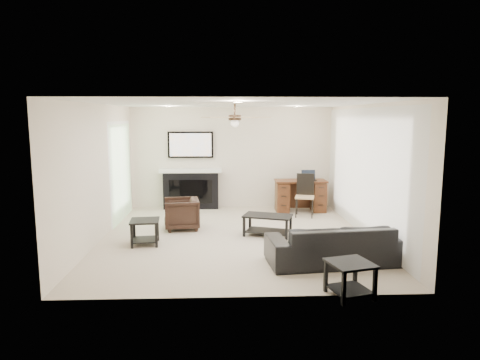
{
  "coord_description": "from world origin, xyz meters",
  "views": [
    {
      "loc": [
        -0.23,
        -7.89,
        2.27
      ],
      "look_at": [
        0.09,
        0.06,
        1.09
      ],
      "focal_mm": 32.0,
      "sensor_mm": 36.0,
      "label": 1
    }
  ],
  "objects_px": {
    "armchair": "(181,214)",
    "desk": "(300,196)",
    "fireplace_unit": "(191,170)",
    "coffee_table": "(268,225)",
    "sofa": "(336,244)"
  },
  "relations": [
    {
      "from": "coffee_table",
      "to": "sofa",
      "type": "bearing_deg",
      "value": -41.43
    },
    {
      "from": "coffee_table",
      "to": "fireplace_unit",
      "type": "relative_size",
      "value": 0.47
    },
    {
      "from": "fireplace_unit",
      "to": "desk",
      "type": "bearing_deg",
      "value": -8.9
    },
    {
      "from": "desk",
      "to": "sofa",
      "type": "bearing_deg",
      "value": -91.68
    },
    {
      "from": "fireplace_unit",
      "to": "coffee_table",
      "type": "bearing_deg",
      "value": -56.69
    },
    {
      "from": "sofa",
      "to": "coffee_table",
      "type": "relative_size",
      "value": 2.36
    },
    {
      "from": "sofa",
      "to": "coffee_table",
      "type": "height_order",
      "value": "sofa"
    },
    {
      "from": "coffee_table",
      "to": "desk",
      "type": "xyz_separation_m",
      "value": [
        1.01,
        2.09,
        0.18
      ]
    },
    {
      "from": "sofa",
      "to": "armchair",
      "type": "height_order",
      "value": "armchair"
    },
    {
      "from": "sofa",
      "to": "fireplace_unit",
      "type": "bearing_deg",
      "value": -64.28
    },
    {
      "from": "armchair",
      "to": "desk",
      "type": "distance_m",
      "value": 3.12
    },
    {
      "from": "sofa",
      "to": "fireplace_unit",
      "type": "height_order",
      "value": "fireplace_unit"
    },
    {
      "from": "armchair",
      "to": "coffee_table",
      "type": "relative_size",
      "value": 0.77
    },
    {
      "from": "coffee_table",
      "to": "fireplace_unit",
      "type": "height_order",
      "value": "fireplace_unit"
    },
    {
      "from": "coffee_table",
      "to": "desk",
      "type": "distance_m",
      "value": 2.33
    }
  ]
}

